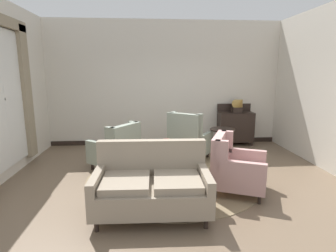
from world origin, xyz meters
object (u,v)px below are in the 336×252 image
at_px(armchair_near_window, 117,149).
at_px(sideboard, 235,126).
at_px(settee, 152,186).
at_px(side_table, 222,140).
at_px(porcelain_vase, 167,149).
at_px(armchair_beside_settee, 188,141).
at_px(armchair_near_sideboard, 235,168).
at_px(gramophone, 239,104).
at_px(coffee_table, 164,161).

xyz_separation_m(armchair_near_window, sideboard, (3.05, 1.69, 0.09)).
height_order(settee, side_table, settee).
distance_m(porcelain_vase, armchair_near_window, 1.24).
distance_m(armchair_beside_settee, sideboard, 1.98).
xyz_separation_m(armchair_near_window, armchair_near_sideboard, (2.08, -1.26, -0.00)).
xyz_separation_m(settee, side_table, (1.69, 2.45, 0.01)).
height_order(porcelain_vase, armchair_beside_settee, armchair_beside_settee).
bearing_deg(side_table, gramophone, 54.80).
bearing_deg(sideboard, gramophone, -61.63).
relative_size(armchair_near_window, gramophone, 2.23).
relative_size(settee, armchair_beside_settee, 1.45).
distance_m(armchair_near_sideboard, gramophone, 3.13).
bearing_deg(armchair_near_window, armchair_beside_settee, 140.64).
bearing_deg(porcelain_vase, coffee_table, 133.48).
height_order(sideboard, gramophone, gramophone).
bearing_deg(armchair_beside_settee, porcelain_vase, 98.78).
height_order(settee, armchair_beside_settee, armchair_beside_settee).
relative_size(porcelain_vase, armchair_near_sideboard, 0.29).
bearing_deg(porcelain_vase, gramophone, 47.82).
bearing_deg(armchair_near_window, coffee_table, 89.68).
bearing_deg(armchair_near_sideboard, armchair_near_window, 81.84).
distance_m(settee, armchair_beside_settee, 2.43).
bearing_deg(settee, side_table, 57.02).
xyz_separation_m(coffee_table, armchair_near_sideboard, (1.15, -0.57, 0.04)).
distance_m(coffee_table, armchair_near_sideboard, 1.28).
distance_m(porcelain_vase, armchair_near_sideboard, 1.24).
distance_m(settee, side_table, 2.97).
distance_m(coffee_table, armchair_beside_settee, 1.26).
relative_size(porcelain_vase, gramophone, 0.63).
relative_size(armchair_beside_settee, sideboard, 1.00).
bearing_deg(porcelain_vase, settee, -104.48).
height_order(settee, armchair_near_sideboard, settee).
distance_m(coffee_table, porcelain_vase, 0.25).
xyz_separation_m(coffee_table, porcelain_vase, (0.04, -0.04, 0.24)).
xyz_separation_m(coffee_table, armchair_beside_settee, (0.62, 1.09, 0.09)).
xyz_separation_m(porcelain_vase, side_table, (1.40, 1.31, -0.20)).
bearing_deg(gramophone, sideboard, 118.37).
bearing_deg(side_table, sideboard, 58.74).
relative_size(settee, armchair_near_sideboard, 1.49).
relative_size(porcelain_vase, armchair_beside_settee, 0.28).
xyz_separation_m(coffee_table, side_table, (1.44, 1.27, 0.04)).
bearing_deg(gramophone, porcelain_vase, -132.18).
bearing_deg(armchair_near_window, side_table, 139.90).
height_order(porcelain_vase, side_table, porcelain_vase).
bearing_deg(settee, armchair_beside_settee, 70.70).
relative_size(coffee_table, porcelain_vase, 2.42).
relative_size(settee, gramophone, 3.22).
distance_m(armchair_beside_settee, armchair_near_sideboard, 1.74).
height_order(side_table, gramophone, gramophone).
relative_size(coffee_table, armchair_near_window, 0.68).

